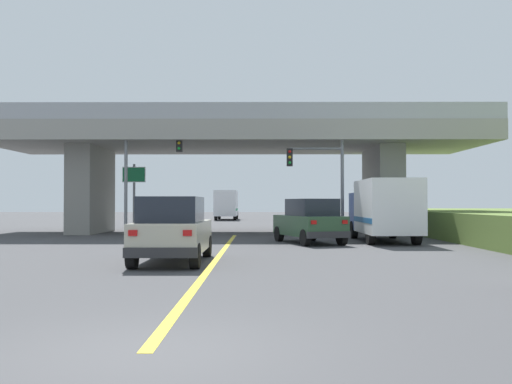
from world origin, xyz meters
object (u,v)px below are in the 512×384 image
object	(u,v)px
suv_crossing	(310,221)
highway_sign	(134,184)
suv_lead	(173,230)
traffic_signal_farside	(144,164)
traffic_signal_nearside	(323,173)
semi_truck_distant	(226,205)
box_truck	(384,209)

from	to	relation	value
suv_crossing	highway_sign	distance (m)	12.28
suv_lead	suv_crossing	bearing A→B (deg)	59.48
suv_crossing	traffic_signal_farside	size ratio (longest dim) A/B	0.78
traffic_signal_farside	highway_sign	world-z (taller)	traffic_signal_farside
traffic_signal_nearside	traffic_signal_farside	xyz separation A→B (m)	(-9.75, 0.16, 0.46)
traffic_signal_farside	suv_crossing	bearing A→B (deg)	-31.12
highway_sign	semi_truck_distant	world-z (taller)	highway_sign
suv_lead	box_truck	size ratio (longest dim) A/B	0.72
suv_crossing	traffic_signal_farside	xyz separation A→B (m)	(-8.58, 5.18, 2.93)
highway_sign	semi_truck_distant	size ratio (longest dim) A/B	0.54
box_truck	semi_truck_distant	distance (m)	36.67
highway_sign	suv_lead	bearing A→B (deg)	-73.51
highway_sign	semi_truck_distant	distance (m)	29.39
traffic_signal_nearside	suv_crossing	bearing A→B (deg)	-103.18
box_truck	highway_sign	bearing A→B (deg)	154.47
highway_sign	traffic_signal_farside	bearing A→B (deg)	-64.97
suv_crossing	semi_truck_distant	distance (m)	36.99
box_truck	highway_sign	size ratio (longest dim) A/B	1.62
suv_crossing	box_truck	world-z (taller)	box_truck
suv_lead	suv_crossing	xyz separation A→B (m)	(4.94, 8.38, -0.00)
suv_crossing	semi_truck_distant	bearing A→B (deg)	81.01
traffic_signal_farside	highway_sign	distance (m)	2.64
suv_lead	suv_crossing	size ratio (longest dim) A/B	1.00
traffic_signal_nearside	traffic_signal_farside	world-z (taller)	traffic_signal_farside
suv_lead	semi_truck_distant	distance (m)	44.91
semi_truck_distant	traffic_signal_farside	bearing A→B (deg)	-94.91
box_truck	suv_crossing	bearing A→B (deg)	-163.16
suv_lead	box_truck	bearing A→B (deg)	47.98
traffic_signal_nearside	highway_sign	world-z (taller)	traffic_signal_nearside
traffic_signal_nearside	traffic_signal_farside	distance (m)	9.76
suv_lead	traffic_signal_farside	size ratio (longest dim) A/B	0.78
suv_lead	traffic_signal_farside	bearing A→B (deg)	105.01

